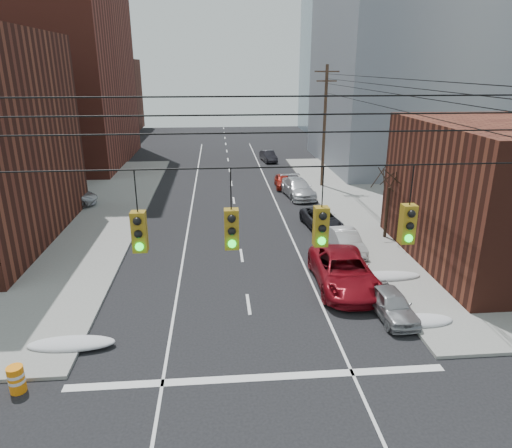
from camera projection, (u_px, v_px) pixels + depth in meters
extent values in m
cube|color=maroon|center=(2.00, 25.00, 48.96)|extent=(24.00, 20.00, 30.00)
cube|color=#491E16|center=(68.00, 97.00, 76.23)|extent=(22.00, 18.00, 12.00)
cube|color=gray|center=(428.00, 50.00, 49.72)|extent=(22.00, 20.00, 25.00)
cube|color=gray|center=(369.00, 65.00, 74.85)|extent=(20.00, 18.00, 22.00)
cylinder|color=#473323|center=(324.00, 128.00, 41.52)|extent=(0.28, 0.28, 11.00)
cube|color=#473323|center=(327.00, 71.00, 39.91)|extent=(2.20, 0.12, 0.12)
cube|color=#473323|center=(327.00, 81.00, 40.17)|extent=(1.80, 0.12, 0.12)
cylinder|color=black|center=(273.00, 167.00, 10.63)|extent=(17.00, 0.04, 0.04)
cylinder|color=black|center=(136.00, 191.00, 10.54)|extent=(0.03, 0.03, 1.00)
cube|color=olive|center=(139.00, 232.00, 10.87)|extent=(0.35, 0.30, 1.00)
sphere|color=black|center=(137.00, 221.00, 10.60)|extent=(0.20, 0.20, 0.20)
sphere|color=black|center=(138.00, 234.00, 10.71)|extent=(0.20, 0.20, 0.20)
sphere|color=#0CE526|center=(139.00, 247.00, 10.81)|extent=(0.20, 0.20, 0.20)
cylinder|color=black|center=(231.00, 189.00, 10.72)|extent=(0.03, 0.03, 1.00)
cube|color=olive|center=(232.00, 229.00, 11.04)|extent=(0.35, 0.30, 1.00)
sphere|color=black|center=(232.00, 219.00, 10.78)|extent=(0.20, 0.20, 0.20)
sphere|color=black|center=(232.00, 231.00, 10.88)|extent=(0.20, 0.20, 0.20)
sphere|color=#0CE526|center=(232.00, 244.00, 10.99)|extent=(0.20, 0.20, 0.20)
cylinder|color=black|center=(323.00, 187.00, 10.89)|extent=(0.03, 0.03, 1.00)
cube|color=olive|center=(321.00, 226.00, 11.22)|extent=(0.35, 0.30, 1.00)
sphere|color=black|center=(323.00, 216.00, 10.96)|extent=(0.20, 0.20, 0.20)
sphere|color=black|center=(322.00, 229.00, 11.06)|extent=(0.20, 0.20, 0.20)
sphere|color=#0CE526|center=(322.00, 241.00, 11.16)|extent=(0.20, 0.20, 0.20)
cylinder|color=black|center=(412.00, 185.00, 11.07)|extent=(0.03, 0.03, 1.00)
cube|color=olive|center=(407.00, 224.00, 11.40)|extent=(0.35, 0.30, 1.00)
sphere|color=black|center=(412.00, 214.00, 11.13)|extent=(0.20, 0.20, 0.20)
sphere|color=black|center=(410.00, 226.00, 11.24)|extent=(0.20, 0.20, 0.20)
sphere|color=#0CE526|center=(409.00, 238.00, 11.34)|extent=(0.20, 0.20, 0.20)
cylinder|color=black|center=(387.00, 214.00, 29.65)|extent=(0.20, 0.20, 3.50)
cylinder|color=black|center=(395.00, 178.00, 29.03)|extent=(0.27, 0.82, 1.19)
cylinder|color=black|center=(390.00, 175.00, 29.42)|extent=(1.17, 0.54, 1.38)
cylinder|color=black|center=(380.00, 175.00, 29.52)|extent=(1.44, 1.00, 1.48)
cylinder|color=black|center=(384.00, 179.00, 28.92)|extent=(0.17, 0.84, 1.19)
cylinder|color=black|center=(386.00, 179.00, 28.43)|extent=(0.82, 0.99, 1.40)
cylinder|color=black|center=(396.00, 180.00, 28.06)|extent=(1.74, 0.21, 1.43)
cylinder|color=black|center=(397.00, 180.00, 28.71)|extent=(0.48, 0.73, 1.20)
ellipsoid|color=silver|center=(71.00, 344.00, 18.43)|extent=(3.50, 1.08, 0.42)
ellipsoid|color=silver|center=(420.00, 321.00, 20.10)|extent=(3.00, 1.08, 0.42)
ellipsoid|color=silver|center=(384.00, 276.00, 24.33)|extent=(4.00, 1.08, 0.42)
imported|color=maroon|center=(344.00, 271.00, 23.43)|extent=(3.02, 6.26, 1.72)
imported|color=#9FA0A4|center=(391.00, 304.00, 20.68)|extent=(1.70, 3.79, 1.26)
imported|color=silver|center=(346.00, 241.00, 27.93)|extent=(1.73, 4.22, 1.36)
imported|color=black|center=(321.00, 219.00, 32.07)|extent=(2.57, 4.78, 1.27)
imported|color=silver|center=(298.00, 188.00, 39.77)|extent=(2.81, 5.52, 1.54)
imported|color=maroon|center=(283.00, 181.00, 42.85)|extent=(1.61, 3.69, 1.24)
imported|color=black|center=(268.00, 156.00, 54.58)|extent=(1.88, 4.04, 1.28)
imported|color=silver|center=(23.00, 220.00, 31.39)|extent=(4.14, 2.48, 1.29)
imported|color=#B2B2B7|center=(63.00, 197.00, 36.50)|extent=(5.59, 3.13, 1.48)
imported|color=#B4B4B9|center=(1.00, 198.00, 36.65)|extent=(4.20, 2.51, 1.34)
cylinder|color=orange|center=(17.00, 379.00, 15.90)|extent=(0.73, 0.73, 1.00)
cylinder|color=white|center=(16.00, 375.00, 15.83)|extent=(0.74, 0.74, 0.12)
cylinder|color=white|center=(17.00, 380.00, 15.91)|extent=(0.74, 0.74, 0.12)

